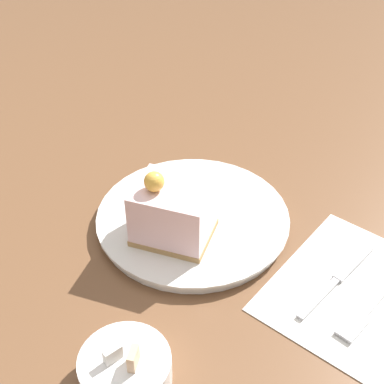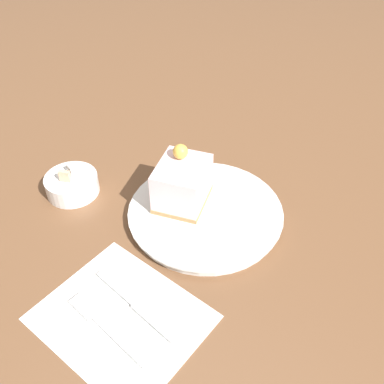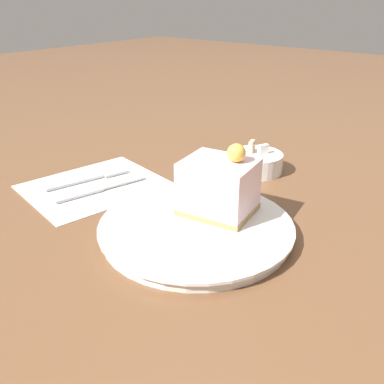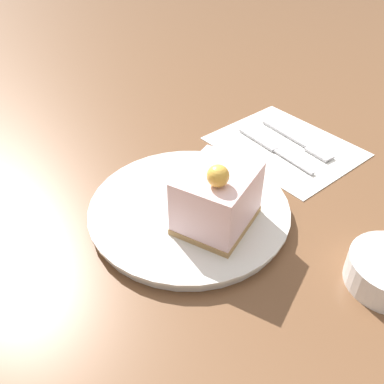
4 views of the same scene
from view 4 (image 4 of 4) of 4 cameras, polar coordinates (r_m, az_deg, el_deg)
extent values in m
plane|color=brown|center=(0.56, 1.38, -6.06)|extent=(4.00, 4.00, 0.00)
cylinder|color=silver|center=(0.58, -0.39, -2.52)|extent=(0.26, 0.26, 0.02)
cylinder|color=silver|center=(0.58, -0.39, -2.02)|extent=(0.27, 0.27, 0.00)
cube|color=#AD8451|center=(0.55, 3.22, -3.72)|extent=(0.11, 0.10, 0.01)
cube|color=silver|center=(0.52, 3.37, -0.56)|extent=(0.11, 0.10, 0.07)
sphere|color=#EFB747|center=(0.48, 3.73, 2.36)|extent=(0.03, 0.03, 0.03)
cube|color=white|center=(0.74, 12.30, 6.00)|extent=(0.22, 0.25, 0.00)
cube|color=#B2B2B7|center=(0.77, 12.36, 7.63)|extent=(0.04, 0.11, 0.00)
cube|color=#B2B2B7|center=(0.73, 16.61, 5.00)|extent=(0.03, 0.05, 0.00)
cube|color=#B2B2B7|center=(0.74, 8.80, 6.99)|extent=(0.03, 0.08, 0.00)
cube|color=#B2B2B7|center=(0.70, 13.37, 4.01)|extent=(0.03, 0.08, 0.00)
camera|label=1|loc=(0.65, 71.56, 27.23)|focal=50.00mm
camera|label=2|loc=(0.98, 10.75, 46.75)|focal=40.00mm
camera|label=3|loc=(0.69, -52.52, 18.08)|focal=40.00mm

